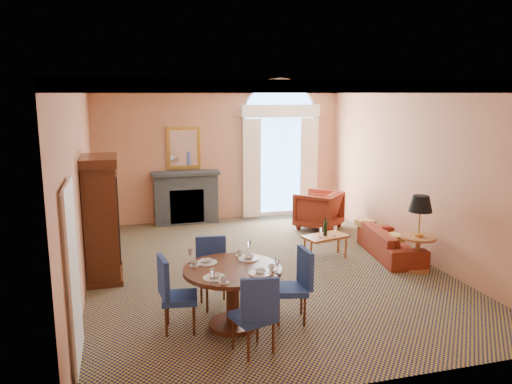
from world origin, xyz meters
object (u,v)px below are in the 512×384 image
object	(u,v)px
dining_table	(233,284)
armchair	(319,210)
sofa	(391,243)
side_table	(419,223)
armoire	(102,220)
coffee_table	(326,236)

from	to	relation	value
dining_table	armchair	bearing A→B (deg)	55.18
sofa	armchair	size ratio (longest dim) A/B	1.93
dining_table	side_table	xyz separation A→B (m)	(3.62, 1.27, 0.25)
armoire	side_table	distance (m)	5.43
coffee_table	side_table	xyz separation A→B (m)	(1.28, -1.10, 0.45)
coffee_table	dining_table	bearing A→B (deg)	-149.77
dining_table	side_table	size ratio (longest dim) A/B	0.99
side_table	armoire	bearing A→B (deg)	168.36
sofa	side_table	xyz separation A→B (m)	(0.05, -0.81, 0.59)
armchair	side_table	xyz separation A→B (m)	(0.61, -3.07, 0.42)
armchair	coffee_table	world-z (taller)	armchair
armoire	side_table	bearing A→B (deg)	-11.64
dining_table	side_table	bearing A→B (deg)	19.25
armchair	side_table	world-z (taller)	side_table
dining_table	armchair	size ratio (longest dim) A/B	1.38
armoire	coffee_table	xyz separation A→B (m)	(4.04, 0.00, -0.60)
dining_table	coffee_table	world-z (taller)	dining_table
dining_table	sofa	world-z (taller)	dining_table
dining_table	sofa	distance (m)	4.15
armchair	side_table	bearing A→B (deg)	56.64
armchair	armoire	bearing A→B (deg)	-21.87
armoire	armchair	world-z (taller)	armoire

